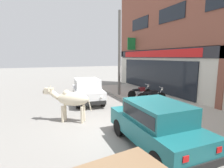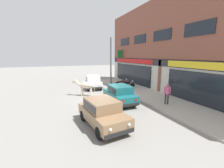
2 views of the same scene
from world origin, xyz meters
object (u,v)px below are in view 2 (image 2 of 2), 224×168
at_px(motorcycle_0, 122,83).
at_px(motorcycle_1, 127,85).
at_px(car_1, 93,81).
at_px(cow, 85,85).
at_px(car_0, 102,111).
at_px(car_2, 120,93).
at_px(pedestrian, 167,92).
at_px(utility_pole, 111,61).

relative_size(motorcycle_0, motorcycle_1, 1.01).
distance_m(car_1, motorcycle_0, 3.44).
relative_size(cow, car_1, 0.51).
distance_m(cow, motorcycle_0, 5.36).
bearing_deg(car_0, car_2, 141.28).
xyz_separation_m(car_1, pedestrian, (8.17, 3.49, 0.29)).
height_order(car_0, pedestrian, pedestrian).
xyz_separation_m(car_0, motorcycle_1, (-7.47, 5.50, -0.31)).
relative_size(pedestrian, utility_pole, 0.28).
bearing_deg(pedestrian, motorcycle_0, -178.70).
bearing_deg(utility_pole, motorcycle_0, 26.68).
bearing_deg(utility_pole, car_0, -24.39).
xyz_separation_m(car_1, motorcycle_1, (1.93, 3.45, -0.31)).
bearing_deg(utility_pole, cow, -47.75).
distance_m(pedestrian, utility_pole, 9.16).
height_order(car_0, car_2, same).
height_order(car_1, motorcycle_0, car_1).
bearing_deg(car_1, car_0, -12.31).
distance_m(car_0, car_1, 9.63).
bearing_deg(car_2, cow, -148.30).
height_order(cow, motorcycle_0, cow).
height_order(car_0, motorcycle_1, car_0).
relative_size(car_2, utility_pole, 0.63).
relative_size(motorcycle_1, pedestrian, 1.12).
xyz_separation_m(motorcycle_1, pedestrian, (6.23, 0.05, 0.60)).
xyz_separation_m(motorcycle_0, motorcycle_1, (1.13, 0.12, 0.00)).
height_order(car_0, motorcycle_0, car_0).
relative_size(motorcycle_0, utility_pole, 0.31).
relative_size(cow, car_0, 0.51).
relative_size(car_0, utility_pole, 0.64).
distance_m(car_1, utility_pole, 3.46).
relative_size(cow, motorcycle_1, 1.07).
bearing_deg(car_0, car_1, 167.69).
relative_size(car_1, car_2, 1.03).
xyz_separation_m(car_0, car_1, (-9.41, 2.05, 0.00)).
relative_size(car_1, utility_pole, 0.64).
distance_m(car_1, motorcycle_1, 3.96).
bearing_deg(motorcycle_1, car_0, -36.35).
relative_size(car_0, motorcycle_1, 2.09).
relative_size(cow, pedestrian, 1.20).
bearing_deg(pedestrian, cow, -135.82).
relative_size(car_0, pedestrian, 2.34).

